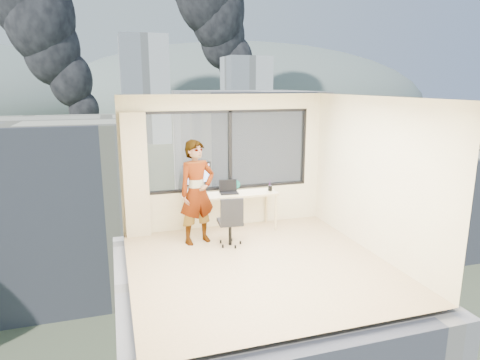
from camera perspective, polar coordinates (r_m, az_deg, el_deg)
name	(u,v)px	position (r m, az deg, el deg)	size (l,w,h in m)	color
floor	(259,264)	(6.79, 2.54, -11.35)	(4.00, 4.00, 0.01)	#CEAD86
ceiling	(260,97)	(6.19, 2.78, 11.17)	(4.00, 4.00, 0.01)	white
wall_front	(322,226)	(4.60, 11.13, -6.21)	(4.00, 0.01, 2.60)	beige
wall_left	(123,195)	(6.01, -15.63, -1.92)	(0.01, 4.00, 2.60)	beige
wall_right	(373,176)	(7.27, 17.66, 0.50)	(0.01, 4.00, 2.60)	beige
window_wall	(227,150)	(8.20, -1.73, 4.08)	(3.30, 0.16, 1.55)	black
curtain	(136,176)	(7.88, -13.98, 0.55)	(0.45, 0.14, 2.30)	beige
desk	(230,212)	(8.13, -1.37, -4.33)	(1.80, 0.60, 0.75)	#D2BD8D
chair	(230,220)	(7.38, -1.37, -5.48)	(0.47, 0.47, 0.92)	black
person	(197,192)	(7.42, -5.85, -1.66)	(0.68, 0.44, 1.85)	#2D2D33
monitor	(197,178)	(7.95, -5.86, 0.23)	(0.60, 0.13, 0.60)	black
game_console	(194,191)	(8.04, -6.23, -1.53)	(0.33, 0.27, 0.08)	white
laptop	(229,188)	(7.97, -1.51, -1.05)	(0.34, 0.36, 0.22)	black
cellphone	(236,194)	(7.94, -0.61, -1.90)	(0.12, 0.05, 0.01)	black
pen_cup	(270,188)	(8.21, 4.10, -1.09)	(0.08, 0.08, 0.11)	black
handbag	(234,185)	(8.26, -0.80, -0.64)	(0.26, 0.13, 0.20)	#0D5247
exterior_ground	(119,143)	(126.95, -16.08, 4.88)	(400.00, 400.00, 0.04)	#515B3D
near_bldg_a	(26,209)	(37.77, -27.05, -3.51)	(16.00, 12.00, 14.00)	beige
near_bldg_b	(245,164)	(46.86, 0.70, 2.17)	(14.00, 13.00, 16.00)	silver
near_bldg_c	(440,200)	(48.09, 25.54, -2.51)	(12.00, 10.00, 10.00)	beige
far_tower_b	(145,90)	(126.23, -12.81, 11.86)	(13.00, 13.00, 30.00)	silver
far_tower_c	(246,94)	(153.28, 0.79, 11.57)	(15.00, 15.00, 26.00)	silver
hill_b	(242,105)	(341.85, 0.28, 10.17)	(300.00, 220.00, 96.00)	slate
tree_b	(221,281)	(27.49, -2.54, -13.60)	(7.60, 7.60, 9.00)	#204617
tree_c	(316,180)	(53.09, 10.35, -0.06)	(8.40, 8.40, 10.00)	#204617
smoke_plume_b	(247,24)	(186.43, 0.92, 20.45)	(30.00, 18.00, 70.00)	black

